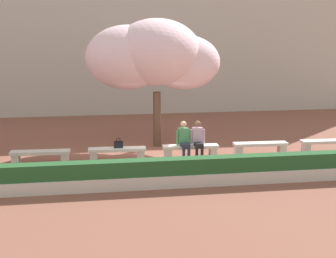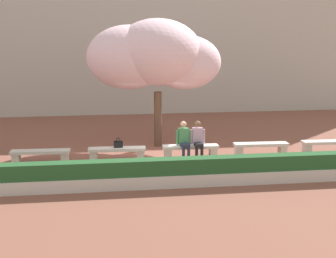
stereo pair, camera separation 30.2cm
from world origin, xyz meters
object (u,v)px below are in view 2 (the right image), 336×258
at_px(stone_bench_center, 117,152).
at_px(stone_bench_far_east, 328,145).
at_px(stone_bench_east_end, 261,147).
at_px(stone_bench_near_west, 40,154).
at_px(cherry_tree_main, 153,56).
at_px(stone_bench_near_east, 190,149).
at_px(handbag, 118,144).
at_px(person_seated_right, 198,138).
at_px(person_seated_left, 184,139).

height_order(stone_bench_center, stone_bench_far_east, same).
xyz_separation_m(stone_bench_center, stone_bench_east_end, (5.02, 0.00, 0.00)).
distance_m(stone_bench_near_west, stone_bench_far_east, 10.04).
bearing_deg(stone_bench_east_end, cherry_tree_main, 150.82).
distance_m(stone_bench_near_east, handbag, 2.48).
xyz_separation_m(stone_bench_near_east, person_seated_right, (0.24, -0.05, 0.39)).
xyz_separation_m(person_seated_right, handbag, (-2.71, 0.07, -0.12)).
height_order(stone_bench_center, handbag, handbag).
distance_m(stone_bench_far_east, person_seated_left, 5.28).
relative_size(stone_bench_east_end, person_seated_right, 1.50).
xyz_separation_m(stone_bench_near_east, person_seated_left, (-0.24, -0.05, 0.39)).
bearing_deg(person_seated_right, cherry_tree_main, 122.62).
distance_m(stone_bench_center, person_seated_right, 2.78).
bearing_deg(stone_bench_near_east, person_seated_right, -12.34).
bearing_deg(stone_bench_center, stone_bench_near_east, 0.00).
relative_size(stone_bench_center, stone_bench_far_east, 1.00).
bearing_deg(person_seated_right, stone_bench_east_end, 1.35).
relative_size(person_seated_left, person_seated_right, 1.00).
xyz_separation_m(stone_bench_far_east, cherry_tree_main, (-6.09, 2.00, 3.08)).
xyz_separation_m(stone_bench_far_east, handbag, (-7.48, 0.01, 0.27)).
bearing_deg(stone_bench_east_end, stone_bench_far_east, -0.00).
xyz_separation_m(stone_bench_center, handbag, (0.04, 0.01, 0.27)).
distance_m(person_seated_right, handbag, 2.71).
distance_m(person_seated_left, handbag, 2.23).
distance_m(stone_bench_center, handbag, 0.28).
height_order(stone_bench_far_east, handbag, handbag).
bearing_deg(person_seated_left, stone_bench_center, 178.65).
height_order(stone_bench_near_west, handbag, handbag).
height_order(stone_bench_near_west, stone_bench_near_east, same).
bearing_deg(cherry_tree_main, stone_bench_east_end, -29.18).
bearing_deg(stone_bench_east_end, stone_bench_near_west, -180.00).
distance_m(stone_bench_near_east, cherry_tree_main, 3.82).
height_order(stone_bench_far_east, cherry_tree_main, cherry_tree_main).
bearing_deg(stone_bench_east_end, person_seated_left, -178.89).
distance_m(handbag, cherry_tree_main, 3.71).
bearing_deg(handbag, stone_bench_near_west, -179.66).
bearing_deg(cherry_tree_main, stone_bench_near_west, -153.16).
height_order(stone_bench_near_east, person_seated_right, person_seated_right).
bearing_deg(handbag, person_seated_left, -1.76).
relative_size(stone_bench_far_east, handbag, 5.69).
relative_size(stone_bench_east_end, handbag, 5.69).
distance_m(stone_bench_near_west, stone_bench_east_end, 7.53).
height_order(person_seated_left, handbag, person_seated_left).
xyz_separation_m(person_seated_left, cherry_tree_main, (-0.83, 2.05, 2.69)).
height_order(handbag, cherry_tree_main, cherry_tree_main).
bearing_deg(stone_bench_center, stone_bench_east_end, 0.00).
relative_size(stone_bench_center, cherry_tree_main, 0.39).
bearing_deg(stone_bench_east_end, handbag, 179.83).
distance_m(stone_bench_near_west, person_seated_right, 5.28).
distance_m(stone_bench_east_end, person_seated_left, 2.78).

